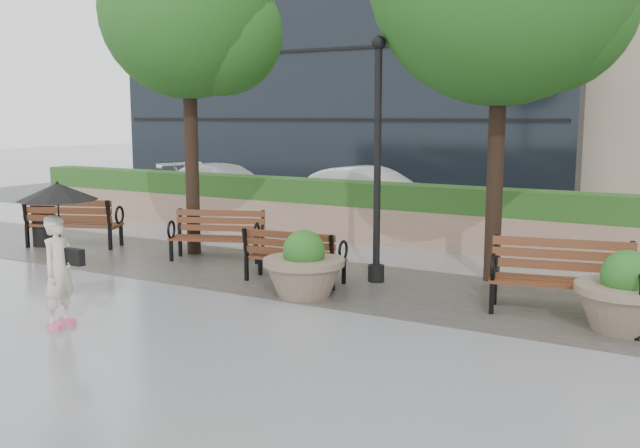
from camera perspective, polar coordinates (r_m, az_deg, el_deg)
The scene contains 16 objects.
ground at distance 9.79m, azimuth -5.80°, elevation -8.31°, with size 100.00×100.00×0.00m, color gray.
cobble_strip at distance 12.25m, azimuth 2.50°, elevation -4.78°, with size 28.00×3.20×0.01m, color #383330.
hedge_wall at distance 15.72m, azimuth 9.32°, elevation 0.55°, with size 24.00×0.80×1.35m.
asphalt_street at distance 19.57m, azimuth 13.48°, elevation 0.04°, with size 40.00×7.00×0.00m, color black.
bench_0 at distance 16.48m, azimuth -19.06°, elevation -0.65°, with size 2.14×1.48×1.08m.
bench_1 at distance 14.29m, azimuth -8.21°, elevation -1.75°, with size 1.95×1.33×0.98m.
bench_2 at distance 12.26m, azimuth -2.06°, elevation -3.47°, with size 1.78×0.84×0.92m.
bench_3 at distance 10.87m, azimuth 18.70°, elevation -5.27°, with size 2.11×1.20×1.07m.
planter_left at distance 11.26m, azimuth -1.29°, elevation -3.79°, with size 1.29×1.29×1.08m.
planter_right at distance 10.31m, azimuth 23.25°, elevation -5.62°, with size 1.32×1.32×1.11m.
trash_bin at distance 16.82m, azimuth -21.21°, elevation -0.14°, with size 0.54×0.54×0.90m, color black.
lamppost at distance 12.12m, azimuth 4.60°, elevation 3.83°, with size 0.28×0.28×4.16m.
tree_0 at distance 14.93m, azimuth -9.86°, elevation 16.00°, with size 3.57×3.49×6.67m.
car_left at distance 22.26m, azimuth -7.68°, elevation 3.00°, with size 1.93×4.75×1.38m, color white.
car_right at distance 19.89m, azimuth 4.04°, elevation 2.48°, with size 1.52×4.36×1.44m, color white.
pedestrian at distance 10.21m, azimuth -20.17°, elevation -1.22°, with size 1.07×1.07×1.96m.
Camera 1 is at (5.54, -7.55, 2.85)m, focal length 40.00 mm.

